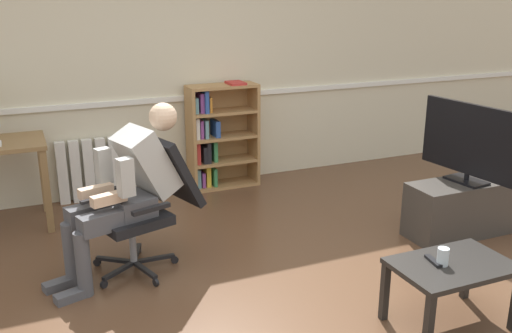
# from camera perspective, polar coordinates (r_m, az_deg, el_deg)

# --- Properties ---
(ground_plane) EXTENTS (18.00, 18.00, 0.00)m
(ground_plane) POSITION_cam_1_polar(r_m,az_deg,el_deg) (3.75, 3.12, -14.18)
(ground_plane) COLOR brown
(back_wall) EXTENTS (12.00, 0.13, 2.70)m
(back_wall) POSITION_cam_1_polar(r_m,az_deg,el_deg) (5.72, -8.69, 11.04)
(back_wall) COLOR beige
(back_wall) RESTS_ON ground_plane
(bookshelf) EXTENTS (0.71, 0.29, 1.08)m
(bookshelf) POSITION_cam_1_polar(r_m,az_deg,el_deg) (5.79, -3.92, 2.99)
(bookshelf) COLOR #AD7F4C
(bookshelf) RESTS_ON ground_plane
(radiator) EXTENTS (0.70, 0.08, 0.61)m
(radiator) POSITION_cam_1_polar(r_m,az_deg,el_deg) (5.68, -15.84, -0.28)
(radiator) COLOR white
(radiator) RESTS_ON ground_plane
(office_chair) EXTENTS (0.84, 0.67, 0.96)m
(office_chair) POSITION_cam_1_polar(r_m,az_deg,el_deg) (4.16, -10.61, -3.19)
(office_chair) COLOR black
(office_chair) RESTS_ON ground_plane
(person_seated) EXTENTS (1.03, 0.59, 1.20)m
(person_seated) POSITION_cam_1_polar(r_m,az_deg,el_deg) (4.04, -12.91, -2.08)
(person_seated) COLOR #4C4C51
(person_seated) RESTS_ON ground_plane
(tv_stand) EXTENTS (0.97, 0.37, 0.46)m
(tv_stand) POSITION_cam_1_polar(r_m,az_deg,el_deg) (5.03, 20.09, -3.91)
(tv_stand) COLOR #3D3833
(tv_stand) RESTS_ON ground_plane
(tv_screen) EXTENTS (0.24, 0.95, 0.64)m
(tv_screen) POSITION_cam_1_polar(r_m,az_deg,el_deg) (4.86, 20.79, 2.33)
(tv_screen) COLOR black
(tv_screen) RESTS_ON tv_stand
(coffee_table) EXTENTS (0.71, 0.47, 0.41)m
(coffee_table) POSITION_cam_1_polar(r_m,az_deg,el_deg) (3.63, 19.10, -10.02)
(coffee_table) COLOR black
(coffee_table) RESTS_ON ground_plane
(drinking_glass) EXTENTS (0.07, 0.07, 0.11)m
(drinking_glass) POSITION_cam_1_polar(r_m,az_deg,el_deg) (3.54, 18.27, -8.59)
(drinking_glass) COLOR silver
(drinking_glass) RESTS_ON coffee_table
(spare_remote) EXTENTS (0.06, 0.15, 0.02)m
(spare_remote) POSITION_cam_1_polar(r_m,az_deg,el_deg) (3.58, 17.38, -9.04)
(spare_remote) COLOR black
(spare_remote) RESTS_ON coffee_table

